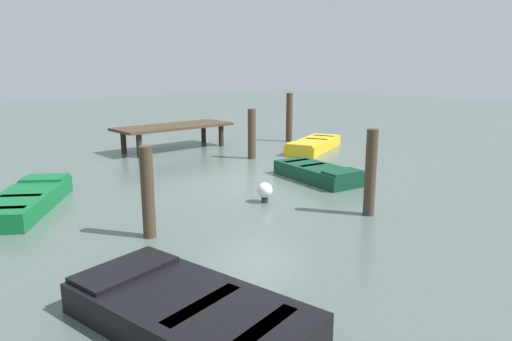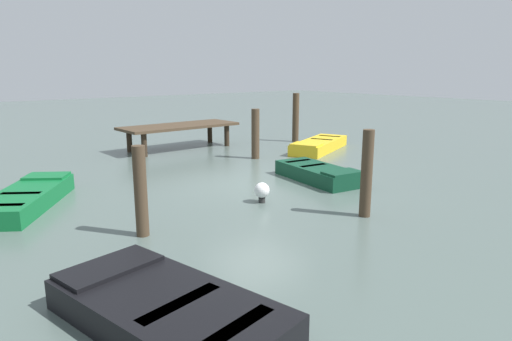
{
  "view_description": "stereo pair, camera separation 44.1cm",
  "coord_description": "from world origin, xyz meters",
  "views": [
    {
      "loc": [
        -7.89,
        -9.13,
        3.06
      ],
      "look_at": [
        0.0,
        0.0,
        0.35
      ],
      "focal_mm": 31.75,
      "sensor_mm": 36.0,
      "label": 1
    },
    {
      "loc": [
        -7.55,
        -9.41,
        3.06
      ],
      "look_at": [
        0.0,
        0.0,
        0.35
      ],
      "focal_mm": 31.75,
      "sensor_mm": 36.0,
      "label": 2
    }
  ],
  "objects": [
    {
      "name": "rowboat_yellow",
      "position": [
        5.07,
        2.45,
        0.22
      ],
      "size": [
        3.64,
        2.43,
        0.46
      ],
      "rotation": [
        0.0,
        0.0,
        3.55
      ],
      "color": "gold",
      "rests_on": "ground_plane"
    },
    {
      "name": "ground_plane",
      "position": [
        0.0,
        0.0,
        0.0
      ],
      "size": [
        80.0,
        80.0,
        0.0
      ],
      "primitive_type": "plane",
      "color": "#4C5B56"
    },
    {
      "name": "mooring_piling_far_right",
      "position": [
        2.17,
        2.74,
        0.86
      ],
      "size": [
        0.28,
        0.28,
        1.73
      ],
      "primitive_type": "cylinder",
      "color": "#423323",
      "rests_on": "ground_plane"
    },
    {
      "name": "mooring_piling_mid_right",
      "position": [
        -4.18,
        -1.81,
        0.86
      ],
      "size": [
        0.24,
        0.24,
        1.71
      ],
      "primitive_type": "cylinder",
      "color": "#423323",
      "rests_on": "ground_plane"
    },
    {
      "name": "dock_segment",
      "position": [
        1.08,
        6.1,
        0.83
      ],
      "size": [
        4.61,
        1.85,
        0.95
      ],
      "rotation": [
        0.0,
        0.0,
        0.03
      ],
      "color": "#423323",
      "rests_on": "ground_plane"
    },
    {
      "name": "mooring_piling_mid_left",
      "position": [
        5.89,
        4.63,
        1.03
      ],
      "size": [
        0.28,
        0.28,
        2.07
      ],
      "primitive_type": "cylinder",
      "color": "#423323",
      "rests_on": "ground_plane"
    },
    {
      "name": "rowboat_green",
      "position": [
        -5.43,
        1.53,
        0.22
      ],
      "size": [
        2.73,
        3.28,
        0.46
      ],
      "rotation": [
        0.0,
        0.0,
        0.97
      ],
      "color": "#0F602D",
      "rests_on": "ground_plane"
    },
    {
      "name": "mooring_piling_near_left",
      "position": [
        0.01,
        -3.69,
        0.93
      ],
      "size": [
        0.24,
        0.24,
        1.85
      ],
      "primitive_type": "cylinder",
      "color": "#423323",
      "rests_on": "ground_plane"
    },
    {
      "name": "rowboat_dark_green",
      "position": [
        1.53,
        -0.87,
        0.22
      ],
      "size": [
        1.47,
        2.78,
        0.46
      ],
      "rotation": [
        0.0,
        0.0,
        4.57
      ],
      "color": "#0C3823",
      "rests_on": "ground_plane"
    },
    {
      "name": "marker_buoy",
      "position": [
        -1.06,
        -1.54,
        0.29
      ],
      "size": [
        0.36,
        0.36,
        0.48
      ],
      "color": "#262626",
      "rests_on": "ground_plane"
    },
    {
      "name": "rowboat_black",
      "position": [
        -5.29,
        -4.85,
        0.22
      ],
      "size": [
        2.08,
        3.33,
        0.46
      ],
      "rotation": [
        0.0,
        0.0,
        1.77
      ],
      "color": "black",
      "rests_on": "ground_plane"
    }
  ]
}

